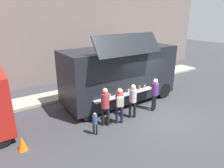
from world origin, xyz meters
The scene contains 11 objects.
ground_plane centered at (0.00, 0.00, 0.00)m, with size 60.00×60.00×0.00m, color #38383D.
curb_strip centered at (-4.62, 5.07, 0.07)m, with size 28.00×1.60×0.15m, color #9E998E.
building_behind centered at (-3.62, 8.97, 4.98)m, with size 32.00×2.40×9.96m, color slate.
food_truck_main centered at (-0.61, 2.45, 1.67)m, with size 6.37×3.05×3.92m.
traffic_cone_orange centered at (-6.21, 0.87, 0.28)m, with size 0.36×0.36×0.55m, color orange.
trash_bin centered at (3.76, 4.77, 0.43)m, with size 0.60×0.60×0.86m, color #2F623A.
customer_front_ordering centered at (-1.28, 0.53, 1.01)m, with size 0.34×0.34×1.69m.
customer_mid_with_backpack centered at (-2.14, 0.42, 1.04)m, with size 0.47×0.55×1.70m.
customer_rear_waiting centered at (-2.75, 0.64, 1.06)m, with size 0.36×0.36×1.78m.
customer_extra_browsing centered at (0.16, 0.52, 1.02)m, with size 0.35×0.35×1.71m.
child_near_queue centered at (-3.50, 0.25, 0.60)m, with size 0.20×0.20×1.01m.
Camera 1 is at (-7.00, -6.11, 4.69)m, focal length 32.19 mm.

